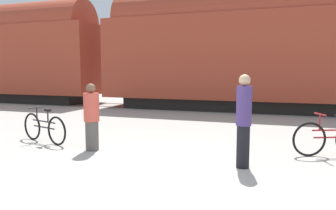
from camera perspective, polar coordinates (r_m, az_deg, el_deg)
ground_plane at (r=5.75m, az=-3.81°, el=-12.98°), size 80.00×80.00×0.00m
freight_train at (r=15.69m, az=11.43°, el=10.16°), size 39.59×2.80×5.68m
rail_near at (r=15.05m, az=10.82°, el=-1.13°), size 51.59×0.07×0.01m
rail_far at (r=16.46m, az=11.54°, el=-0.53°), size 51.59×0.07×0.01m
bicycle_maroon at (r=8.01m, az=26.48°, el=-5.18°), size 1.61×0.74×0.95m
bicycle_black at (r=9.09m, az=-20.79°, el=-3.73°), size 1.76×0.61×0.91m
person_in_purple at (r=6.41m, az=13.04°, el=-2.61°), size 0.29×0.29×1.80m
person_in_red at (r=7.84m, az=-13.16°, el=-2.12°), size 0.36×0.36×1.57m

